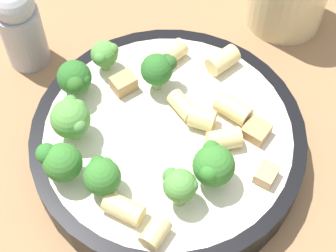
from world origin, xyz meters
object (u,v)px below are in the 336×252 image
Objects in this scene: rigatoni_4 at (171,54)px; rigatoni_5 at (233,109)px; rigatoni_2 at (202,119)px; rigatoni_1 at (224,139)px; rigatoni_7 at (124,209)px; broccoli_floret_2 at (213,165)px; chicken_chunk_0 at (256,131)px; chicken_chunk_2 at (267,173)px; broccoli_floret_3 at (71,118)px; rigatoni_6 at (179,104)px; broccoli_floret_5 at (73,81)px; pepper_shaker at (20,25)px; broccoli_floret_7 at (59,161)px; rigatoni_0 at (155,233)px; broccoli_floret_6 at (158,69)px; broccoli_floret_0 at (180,185)px; rigatoni_3 at (223,60)px; broccoli_floret_1 at (105,54)px; pasta_bowl at (168,142)px; chicken_chunk_1 at (124,84)px; broccoli_floret_4 at (102,175)px.

rigatoni_4 is 0.96× the size of rigatoni_5.
rigatoni_1 is at bearing 69.69° from rigatoni_2.
broccoli_floret_2 is at bearing 141.25° from rigatoni_7.
chicken_chunk_2 is (0.03, 0.02, -0.00)m from chicken_chunk_0.
rigatoni_6 is at bearing 135.14° from broccoli_floret_3.
broccoli_floret_5 reaches higher than rigatoni_2.
pepper_shaker is (0.01, -0.20, 0.00)m from rigatoni_5.
broccoli_floret_7 is 1.70× the size of rigatoni_0.
rigatoni_1 is at bearing 70.46° from broccoli_floret_6.
broccoli_floret_0 is 0.99× the size of broccoli_floret_6.
broccoli_floret_7 is 0.06m from rigatoni_7.
rigatoni_6 is at bearing -11.21° from rigatoni_3.
broccoli_floret_6 reaches higher than chicken_chunk_2.
pepper_shaker reaches higher than chicken_chunk_0.
rigatoni_5 is 0.20m from pepper_shaker.
broccoli_floret_1 reaches higher than rigatoni_2.
rigatoni_0 is at bearing 8.08° from rigatoni_2.
rigatoni_3 is 0.18m from pepper_shaker.
pasta_bowl is at bearing 67.52° from broccoli_floret_1.
rigatoni_4 is at bearing 144.07° from broccoli_floret_5.
chicken_chunk_1 is at bearing -56.18° from broccoli_floret_6.
rigatoni_2 reaches higher than pasta_bowl.
broccoli_floret_7 is 1.32× the size of rigatoni_4.
broccoli_floret_4 reaches higher than chicken_chunk_2.
rigatoni_5 is at bearing 94.05° from broccoli_floret_1.
broccoli_floret_7 is (0.01, -0.03, 0.00)m from broccoli_floret_4.
rigatoni_1 is 0.10m from rigatoni_7.
broccoli_floret_7 reaches higher than rigatoni_1.
broccoli_floret_0 is at bearing 36.88° from pasta_bowl.
broccoli_floret_7 is (0.10, 0.03, 0.00)m from broccoli_floret_1.
broccoli_floret_3 reaches higher than broccoli_floret_4.
rigatoni_2 is 0.80× the size of rigatoni_6.
broccoli_floret_5 is (-0.02, -0.14, -0.00)m from broccoli_floret_2.
broccoli_floret_0 is 0.04m from rigatoni_0.
rigatoni_3 is 1.52× the size of chicken_chunk_2.
broccoli_floret_0 is at bearing 31.25° from rigatoni_4.
broccoli_floret_6 is at bearing 8.61° from rigatoni_4.
rigatoni_1 is (-0.08, 0.06, -0.01)m from broccoli_floret_4.
rigatoni_0 is at bearing 44.66° from broccoli_floret_1.
broccoli_floret_3 reaches higher than rigatoni_7.
broccoli_floret_2 reaches higher than rigatoni_3.
chicken_chunk_1 is (-0.10, -0.09, -0.00)m from rigatoni_0.
broccoli_floret_7 is 1.23× the size of rigatoni_7.
broccoli_floret_3 is 0.06m from chicken_chunk_1.
rigatoni_2 reaches higher than rigatoni_6.
pepper_shaker reaches higher than broccoli_floret_6.
broccoli_floret_6 is 0.14m from pepper_shaker.
broccoli_floret_6 reaches higher than broccoli_floret_4.
rigatoni_4 is (0.02, -0.04, -0.00)m from rigatoni_3.
broccoli_floret_3 is 0.14m from rigatoni_3.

